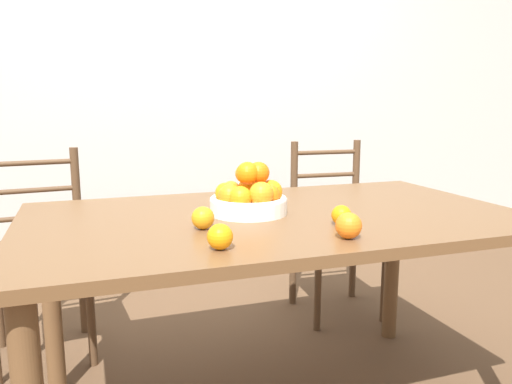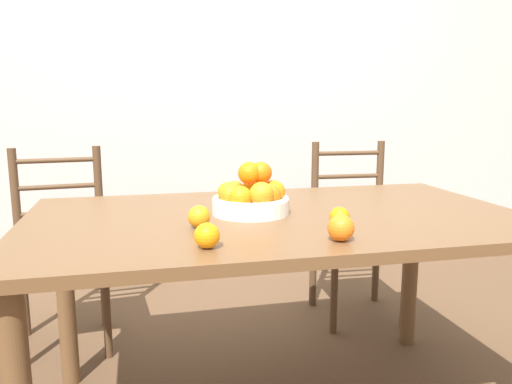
# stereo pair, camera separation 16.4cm
# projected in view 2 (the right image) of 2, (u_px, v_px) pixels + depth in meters

# --- Properties ---
(wall_back) EXTENTS (8.00, 0.06, 2.60)m
(wall_back) POSITION_uv_depth(u_px,v_px,m) (212.00, 78.00, 3.10)
(wall_back) COLOR beige
(wall_back) RESTS_ON ground_plane
(dining_table) EXTENTS (1.70, 0.98, 0.77)m
(dining_table) POSITION_uv_depth(u_px,v_px,m) (278.00, 240.00, 1.74)
(dining_table) COLOR brown
(dining_table) RESTS_ON ground_plane
(fruit_bowl) EXTENTS (0.27, 0.27, 0.18)m
(fruit_bowl) POSITION_uv_depth(u_px,v_px,m) (251.00, 196.00, 1.72)
(fruit_bowl) COLOR white
(fruit_bowl) RESTS_ON dining_table
(orange_loose_0) EXTENTS (0.07, 0.07, 0.07)m
(orange_loose_0) POSITION_uv_depth(u_px,v_px,m) (199.00, 217.00, 1.53)
(orange_loose_0) COLOR orange
(orange_loose_0) RESTS_ON dining_table
(orange_loose_1) EXTENTS (0.06, 0.06, 0.06)m
(orange_loose_1) POSITION_uv_depth(u_px,v_px,m) (340.00, 217.00, 1.54)
(orange_loose_1) COLOR orange
(orange_loose_1) RESTS_ON dining_table
(orange_loose_2) EXTENTS (0.08, 0.08, 0.08)m
(orange_loose_2) POSITION_uv_depth(u_px,v_px,m) (341.00, 228.00, 1.38)
(orange_loose_2) COLOR orange
(orange_loose_2) RESTS_ON dining_table
(orange_loose_3) EXTENTS (0.07, 0.07, 0.07)m
(orange_loose_3) POSITION_uv_depth(u_px,v_px,m) (207.00, 236.00, 1.32)
(orange_loose_3) COLOR orange
(orange_loose_3) RESTS_ON dining_table
(chair_left) EXTENTS (0.46, 0.44, 0.94)m
(chair_left) POSITION_uv_depth(u_px,v_px,m) (60.00, 248.00, 2.35)
(chair_left) COLOR #513823
(chair_left) RESTS_ON ground_plane
(chair_right) EXTENTS (0.44, 0.42, 0.94)m
(chair_right) POSITION_uv_depth(u_px,v_px,m) (355.00, 230.00, 2.69)
(chair_right) COLOR #513823
(chair_right) RESTS_ON ground_plane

